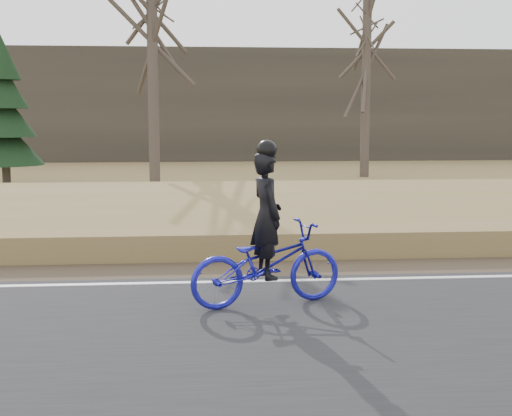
{
  "coord_description": "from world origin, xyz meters",
  "views": [
    {
      "loc": [
        -1.19,
        -9.9,
        2.46
      ],
      "look_at": [
        -0.3,
        0.5,
        1.1
      ],
      "focal_mm": 50.0,
      "sensor_mm": 36.0,
      "label": 1
    }
  ],
  "objects": [
    {
      "name": "bare_tree_near_left",
      "position": [
        -2.51,
        13.46,
        3.81
      ],
      "size": [
        0.36,
        0.36,
        7.63
      ],
      "primitive_type": "cylinder",
      "color": "#493F35",
      "rests_on": "ground"
    },
    {
      "name": "conifer",
      "position": [
        -7.62,
        14.98,
        2.44
      ],
      "size": [
        2.6,
        2.6,
        5.16
      ],
      "color": "#493F35",
      "rests_on": "ground"
    },
    {
      "name": "embankment",
      "position": [
        0.0,
        4.2,
        0.22
      ],
      "size": [
        120.0,
        5.0,
        0.44
      ],
      "primitive_type": "cube",
      "color": "olive",
      "rests_on": "ground"
    },
    {
      "name": "ground",
      "position": [
        0.0,
        0.0,
        0.0
      ],
      "size": [
        120.0,
        120.0,
        0.0
      ],
      "primitive_type": "plane",
      "color": "olive",
      "rests_on": "ground"
    },
    {
      "name": "cyclist",
      "position": [
        -0.3,
        -1.08,
        0.72
      ],
      "size": [
        2.13,
        1.22,
        2.1
      ],
      "rotation": [
        0.0,
        0.0,
        1.85
      ],
      "color": "#16169A",
      "rests_on": "road"
    },
    {
      "name": "shoulder",
      "position": [
        0.0,
        1.2,
        0.02
      ],
      "size": [
        120.0,
        1.6,
        0.04
      ],
      "primitive_type": "cube",
      "color": "#473A2B",
      "rests_on": "ground"
    },
    {
      "name": "treeline_backdrop",
      "position": [
        0.0,
        30.0,
        3.0
      ],
      "size": [
        120.0,
        4.0,
        6.0
      ],
      "primitive_type": "cube",
      "color": "#383328",
      "rests_on": "ground"
    },
    {
      "name": "road",
      "position": [
        0.0,
        -2.5,
        0.03
      ],
      "size": [
        120.0,
        6.0,
        0.06
      ],
      "primitive_type": "cube",
      "color": "black",
      "rests_on": "ground"
    },
    {
      "name": "bare_tree_center",
      "position": [
        5.58,
        18.15,
        3.91
      ],
      "size": [
        0.36,
        0.36,
        7.83
      ],
      "primitive_type": "cylinder",
      "color": "#493F35",
      "rests_on": "ground"
    },
    {
      "name": "railroad",
      "position": [
        0.0,
        8.0,
        0.53
      ],
      "size": [
        120.0,
        2.4,
        0.29
      ],
      "color": "black",
      "rests_on": "ballast"
    },
    {
      "name": "edge_line",
      "position": [
        0.0,
        0.2,
        0.07
      ],
      "size": [
        120.0,
        0.12,
        0.01
      ],
      "primitive_type": "cube",
      "color": "silver",
      "rests_on": "road"
    },
    {
      "name": "ballast",
      "position": [
        0.0,
        8.0,
        0.23
      ],
      "size": [
        120.0,
        3.0,
        0.45
      ],
      "primitive_type": "cube",
      "color": "slate",
      "rests_on": "ground"
    }
  ]
}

